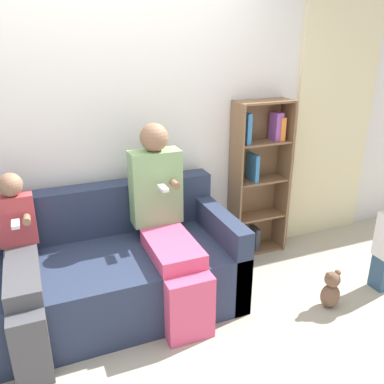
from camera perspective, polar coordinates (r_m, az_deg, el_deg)
ground_plane at (r=2.92m, az=-5.50°, el=-20.95°), size 14.00×14.00×0.00m
back_wall at (r=3.27m, az=-11.82°, el=8.78°), size 10.00×0.06×2.55m
curtain_panel at (r=4.21m, az=19.23°, el=9.27°), size 0.87×0.04×2.33m
couch at (r=3.14m, az=-13.15°, el=-11.17°), size 2.05×0.93×0.87m
adult_seated at (r=2.97m, az=-3.65°, el=-3.89°), size 0.38×0.86×1.36m
child_seated at (r=2.85m, az=-22.78°, el=-10.07°), size 0.25×0.87×1.10m
bookshelf at (r=3.76m, az=9.27°, el=2.41°), size 0.52×0.24×1.43m
teddy_bear at (r=3.34m, az=18.91°, el=-12.90°), size 0.15×0.13×0.31m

